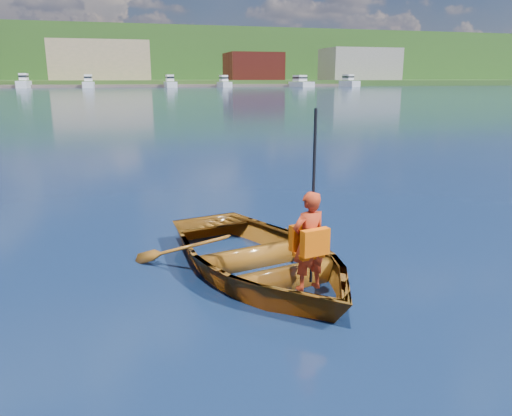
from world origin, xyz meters
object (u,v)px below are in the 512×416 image
Objects in this scene: marina_yachts at (139,83)px; dock at (85,86)px; child_paddler at (309,241)px; rowboat at (258,257)px.

dock is at bearing 162.60° from marina_yachts.
child_paddler is 0.01× the size of marina_yachts.
rowboat is 2.06× the size of child_paddler.
dock is at bearing 93.90° from rowboat.
dock is (-10.50, 149.36, -0.28)m from child_paddler.
child_paddler is 144.73m from marina_yachts.
child_paddler is at bearing -66.86° from rowboat.
rowboat is 148.86m from dock.
child_paddler is 0.01× the size of dock.
marina_yachts is (4.48, 144.66, 0.63)m from child_paddler.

